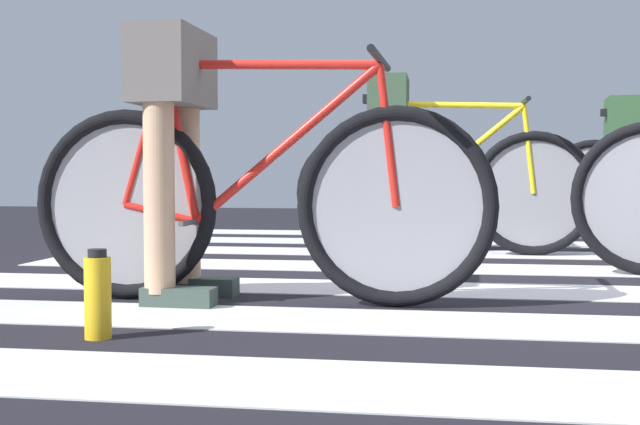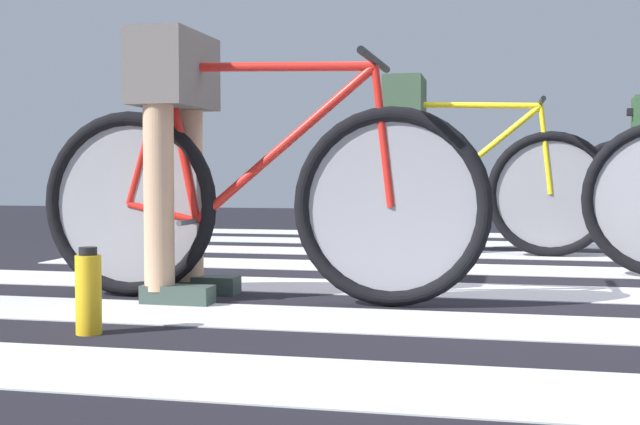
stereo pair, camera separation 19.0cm
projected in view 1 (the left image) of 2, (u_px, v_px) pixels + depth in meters
The scene contains 8 objects.
ground at pixel (529, 282), 3.67m from camera, with size 18.00×14.00×0.02m.
crosswalk_markings at pixel (532, 280), 3.65m from camera, with size 5.48×5.75×0.00m.
bicycle_1_of_4 at pixel (255, 198), 3.00m from camera, with size 1.74×0.52×0.93m.
cyclist_1_of_4 at pixel (174, 126), 3.04m from camera, with size 0.32×0.42×1.00m.
bicycle_3_of_4 at pixel (443, 189), 4.77m from camera, with size 1.74×0.52×0.93m.
cyclist_3_of_4 at pixel (390, 140), 4.80m from camera, with size 0.31×0.41×1.04m.
cyclist_4_of_4 at pixel (623, 148), 5.87m from camera, with size 0.34×0.43×1.01m.
water_bottle at pixel (98, 296), 2.36m from camera, with size 0.08×0.08×0.26m.
Camera 1 is at (-0.35, -3.75, 0.50)m, focal length 46.13 mm.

